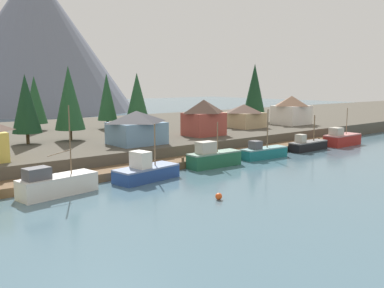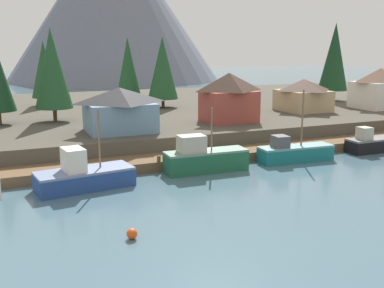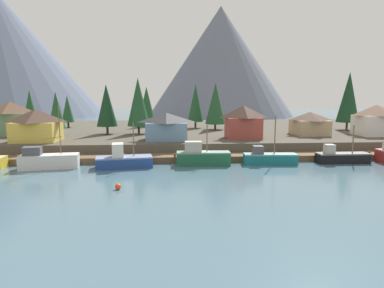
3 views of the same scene
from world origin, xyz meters
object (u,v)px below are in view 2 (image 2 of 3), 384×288
Objects in this scene: house_blue at (120,109)px; channel_buoy at (132,234)px; house_white at (380,88)px; conifer_near_right at (128,67)px; fishing_boat_blue at (83,176)px; conifer_far_right at (163,68)px; house_red at (229,97)px; fishing_boat_green at (204,158)px; conifer_back_left at (44,69)px; conifer_far_left at (334,57)px; conifer_mid_right at (52,69)px; house_tan at (303,95)px; fishing_boat_black at (377,143)px; fishing_boat_teal at (294,152)px.

channel_buoy is (-5.40, -23.93, -4.72)m from house_blue.
house_white is 0.69× the size of conifer_near_right.
fishing_boat_blue is 36.05m from conifer_far_right.
house_red is 0.61× the size of conifer_near_right.
conifer_back_left is (-10.84, 38.95, 7.10)m from fishing_boat_green.
conifer_mid_right is at bearing -174.12° from conifer_far_left.
conifer_mid_right is at bearing 156.79° from house_red.
house_red is at bearing 51.63° from channel_buoy.
conifer_far_right is (17.99, 30.29, 7.66)m from fishing_boat_blue.
channel_buoy is at bearing -112.00° from conifer_far_right.
conifer_far_left is 1.23× the size of conifer_far_right.
conifer_far_left is 31.58m from conifer_far_right.
conifer_back_left is at bearing 148.45° from house_tan.
fishing_boat_black is at bearing 21.28° from channel_buoy.
fishing_boat_teal is 31.89m from conifer_mid_right.
fishing_boat_green reaches higher than channel_buoy.
conifer_near_right is (1.71, 33.59, 7.53)m from fishing_boat_green.
fishing_boat_black is 17.74m from house_tan.
conifer_back_left is at bearing 89.98° from channel_buoy.
house_tan reaches higher than fishing_boat_blue.
fishing_boat_green is (11.81, 0.90, 0.21)m from fishing_boat_blue.
house_white reaches higher than house_blue.
conifer_mid_right is 17.52m from conifer_back_left.
fishing_boat_green is at bearing -61.90° from conifer_mid_right.
channel_buoy is at bearing -105.17° from conifer_near_right.
conifer_mid_right reaches higher than house_red.
fishing_boat_teal is 0.70× the size of conifer_mid_right.
house_red reaches higher than fishing_boat_black.
house_white reaches higher than house_tan.
conifer_far_right is at bearing 24.17° from conifer_mid_right.
house_tan is at bearing 11.71° from house_blue.
conifer_near_right is 0.93× the size of conifer_mid_right.
fishing_boat_teal is 11.84m from fishing_boat_black.
conifer_far_right is (17.64, 7.91, -0.53)m from conifer_mid_right.
fishing_boat_black is 1.06× the size of house_blue.
fishing_boat_blue is at bearing -90.90° from conifer_mid_right.
house_blue reaches higher than channel_buoy.
conifer_near_right is 0.99× the size of conifer_far_right.
fishing_boat_teal is 30.76m from conifer_far_right.
fishing_boat_blue is 22.39m from fishing_boat_teal.
conifer_near_right is 17.91m from conifer_mid_right.
conifer_back_left is (-48.26, 23.66, 2.70)m from house_white.
house_white is at bearing -24.28° from conifer_far_right.
fishing_boat_black is at bearing -96.60° from house_tan.
conifer_far_right is at bearing 100.32° from house_red.
channel_buoy is (-12.58, -46.38, -8.50)m from conifer_near_right.
channel_buoy is (-48.28, -28.08, -5.37)m from house_white.
conifer_mid_right reaches higher than conifer_near_right.
house_white is (13.04, -2.04, 0.77)m from house_tan.
fishing_boat_green is 0.75× the size of conifer_near_right.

